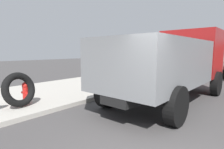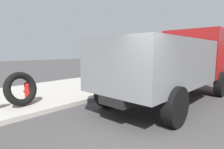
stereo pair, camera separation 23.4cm
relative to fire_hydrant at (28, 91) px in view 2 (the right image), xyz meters
name	(u,v)px [view 2 (the right image)]	position (x,y,z in m)	size (l,w,h in m)	color
sidewalk_curb	(10,100)	(-0.20, 1.26, -0.49)	(36.00, 5.00, 0.15)	#ADA89E
fire_hydrant	(28,91)	(0.00, 0.00, 0.00)	(0.24, 0.54, 0.77)	red
loose_tire	(21,89)	(-0.33, -0.25, 0.18)	(1.16, 1.16, 0.23)	black
dump_truck_gray	(174,61)	(4.32, -3.57, 1.05)	(7.07, 2.96, 3.00)	slate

